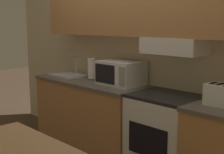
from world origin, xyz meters
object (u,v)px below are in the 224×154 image
Objects in this scene: stove_range at (165,139)px; sink_basin at (69,75)px; paper_towel_roll at (92,69)px; toaster at (224,95)px; microwave at (121,73)px.

stove_range is 1.62m from sink_basin.
sink_basin is (-1.55, -0.01, 0.47)m from stove_range.
stove_range is 3.41× the size of paper_towel_roll.
sink_basin reaches higher than toaster.
toaster is at bearing 1.51° from stove_range.
sink_basin is 0.41m from paper_towel_roll.
paper_towel_roll is (-1.17, 0.07, 0.58)m from stove_range.
microwave is at bearing 5.21° from sink_basin.
toaster is at bearing 0.66° from sink_basin.
paper_towel_roll is at bearing 11.69° from sink_basin.
microwave is at bearing 0.08° from paper_towel_roll.
toaster is at bearing -1.79° from paper_towel_roll.
stove_range is 1.95× the size of sink_basin.
toaster is 1.74m from paper_towel_roll.
toaster reaches higher than stove_range.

